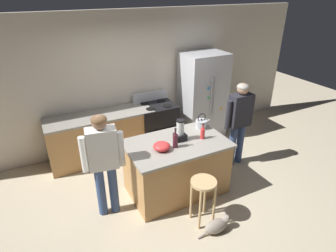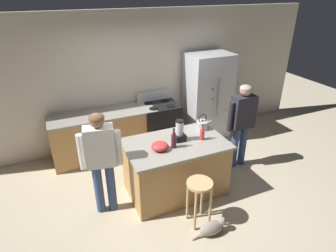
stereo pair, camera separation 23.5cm
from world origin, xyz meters
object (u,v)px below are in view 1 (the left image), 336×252
(blender_appliance, at_px, (180,132))
(bottle_soda, at_px, (203,133))
(person_by_island_left, at_px, (103,157))
(tea_kettle, at_px, (201,124))
(cat, at_px, (217,225))
(mixing_bowl, at_px, (162,146))
(bar_stool, at_px, (203,190))
(person_by_sink_right, at_px, (239,117))
(kitchen_island, at_px, (176,167))
(refrigerator, at_px, (203,96))
(bottle_wine, at_px, (175,140))
(stove_range, at_px, (156,125))

(blender_appliance, xyz_separation_m, bottle_soda, (0.33, -0.12, -0.05))
(person_by_island_left, height_order, tea_kettle, person_by_island_left)
(person_by_island_left, bearing_deg, bottle_soda, -2.68)
(cat, bearing_deg, blender_appliance, 89.69)
(mixing_bowl, bearing_deg, bar_stool, -66.31)
(person_by_sink_right, height_order, bottle_soda, person_by_sink_right)
(cat, xyz_separation_m, blender_appliance, (0.01, 1.10, 0.95))
(person_by_island_left, distance_m, person_by_sink_right, 2.54)
(person_by_island_left, height_order, blender_appliance, person_by_island_left)
(kitchen_island, xyz_separation_m, bar_stool, (0.00, -0.77, 0.09))
(cat, bearing_deg, refrigerator, 61.81)
(bottle_wine, xyz_separation_m, mixing_bowl, (-0.21, 0.03, -0.06))
(person_by_sink_right, distance_m, tea_kettle, 0.78)
(stove_range, distance_m, cat, 2.61)
(stove_range, height_order, bar_stool, stove_range)
(bottle_soda, relative_size, tea_kettle, 0.93)
(mixing_bowl, bearing_deg, person_by_sink_right, 10.05)
(bottle_soda, bearing_deg, kitchen_island, 171.11)
(bottle_wine, distance_m, bottle_soda, 0.51)
(stove_range, bearing_deg, blender_appliance, -99.86)
(kitchen_island, xyz_separation_m, person_by_island_left, (-1.14, 0.01, 0.51))
(kitchen_island, height_order, stove_range, stove_range)
(blender_appliance, relative_size, tea_kettle, 1.24)
(kitchen_island, xyz_separation_m, bottle_wine, (-0.09, -0.11, 0.57))
(kitchen_island, relative_size, bar_stool, 2.21)
(stove_range, xyz_separation_m, tea_kettle, (0.26, -1.27, 0.52))
(refrigerator, height_order, person_by_sink_right, refrigerator)
(stove_range, distance_m, person_by_island_left, 2.18)
(blender_appliance, height_order, mixing_bowl, blender_appliance)
(bottle_wine, height_order, tea_kettle, bottle_wine)
(kitchen_island, xyz_separation_m, bottle_soda, (0.42, -0.07, 0.55))
(bottle_wine, relative_size, tea_kettle, 1.15)
(bar_stool, bearing_deg, cat, -73.96)
(refrigerator, distance_m, person_by_island_left, 2.98)
(refrigerator, height_order, bottle_wine, refrigerator)
(person_by_sink_right, bearing_deg, bottle_soda, -163.78)
(person_by_sink_right, relative_size, mixing_bowl, 6.26)
(bottle_soda, height_order, mixing_bowl, bottle_soda)
(blender_appliance, relative_size, bottle_soda, 1.33)
(cat, distance_m, mixing_bowl, 1.34)
(stove_range, relative_size, person_by_sink_right, 0.68)
(mixing_bowl, bearing_deg, blender_appliance, 20.18)
(refrigerator, xyz_separation_m, cat, (-1.36, -2.54, -0.82))
(bottle_wine, bearing_deg, person_by_sink_right, 12.43)
(cat, distance_m, bottle_soda, 1.37)
(refrigerator, relative_size, cat, 3.56)
(bar_stool, bearing_deg, kitchen_island, 90.34)
(blender_appliance, relative_size, mixing_bowl, 1.34)
(bottle_wine, bearing_deg, stove_range, 75.31)
(blender_appliance, height_order, bottle_soda, blender_appliance)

